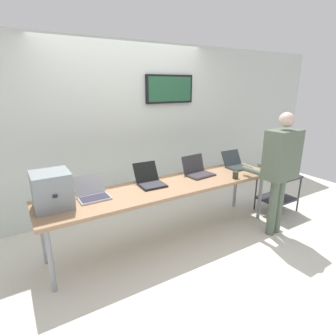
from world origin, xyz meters
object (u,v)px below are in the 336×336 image
laptop_station_2 (198,171)px  storage_cart (278,187)px  laptop_station_1 (150,180)px  person (280,164)px  workbench (167,189)px  laptop_station_3 (236,164)px  equipment_box (52,190)px  coffee_mug (235,175)px  laptop_station_0 (92,193)px

laptop_station_2 → storage_cart: laptop_station_2 is taller
laptop_station_1 → person: (1.46, -0.76, 0.18)m
workbench → storage_cart: bearing=-6.0°
laptop_station_1 → laptop_station_3: bearing=-0.9°
equipment_box → laptop_station_2: bearing=2.1°
laptop_station_3 → storage_cart: 0.81m
laptop_station_3 → person: 0.76m
equipment_box → coffee_mug: 2.23m
laptop_station_0 → storage_cart: (2.79, -0.30, -0.40)m
equipment_box → laptop_station_3: size_ratio=1.03×
person → coffee_mug: size_ratio=17.45×
equipment_box → laptop_station_0: 0.43m
workbench → laptop_station_1: bearing=141.8°
equipment_box → person: person is taller
equipment_box → laptop_station_3: bearing=1.1°
laptop_station_0 → laptop_station_1: laptop_station_1 is taller
laptop_station_3 → person: (0.02, -0.73, 0.18)m
workbench → laptop_station_3: bearing=5.1°
equipment_box → laptop_station_0: equipment_box is taller
equipment_box → laptop_station_1: equipment_box is taller
laptop_station_3 → coffee_mug: 0.52m
coffee_mug → person: bearing=-43.9°
equipment_box → laptop_station_1: (1.13, 0.07, -0.13)m
storage_cart → laptop_station_3: bearing=153.6°
workbench → equipment_box: equipment_box is taller
laptop_station_0 → laptop_station_2: (1.46, 0.03, 0.01)m
storage_cart → equipment_box: bearing=175.4°
laptop_station_3 → coffee_mug: (-0.37, -0.36, -0.01)m
workbench → laptop_station_1: laptop_station_1 is taller
workbench → laptop_station_2: bearing=13.0°
coffee_mug → equipment_box: bearing=171.9°
laptop_station_1 → coffee_mug: laptop_station_1 is taller
laptop_station_0 → laptop_station_3: (2.16, 0.01, 0.00)m
laptop_station_2 → person: person is taller
equipment_box → laptop_station_3: equipment_box is taller
laptop_station_1 → laptop_station_0: bearing=-177.1°
laptop_station_3 → equipment_box: bearing=-178.9°
laptop_station_2 → person: (0.72, -0.75, 0.18)m
person → coffee_mug: 0.57m
workbench → equipment_box: 1.32m
equipment_box → storage_cart: 3.25m
equipment_box → laptop_station_0: size_ratio=1.14×
workbench → storage_cart: (1.89, -0.20, -0.30)m
coffee_mug → laptop_station_1: bearing=160.2°
storage_cart → coffee_mug: bearing=-177.0°
laptop_station_2 → laptop_station_1: bearing=179.6°
laptop_station_0 → person: size_ratio=0.20×
coffee_mug → storage_cart: 1.07m
laptop_station_2 → coffee_mug: size_ratio=4.26×
laptop_station_1 → laptop_station_3: size_ratio=1.08×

